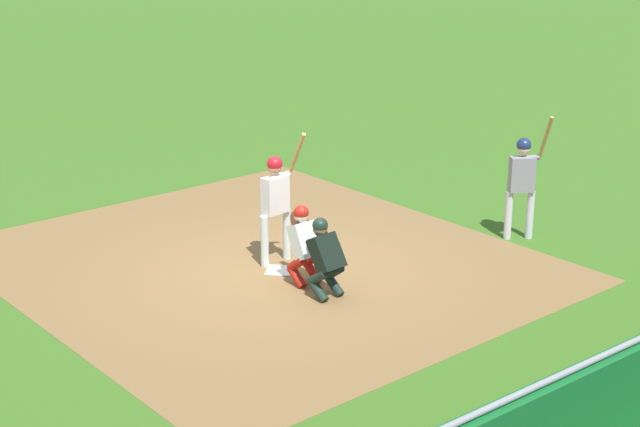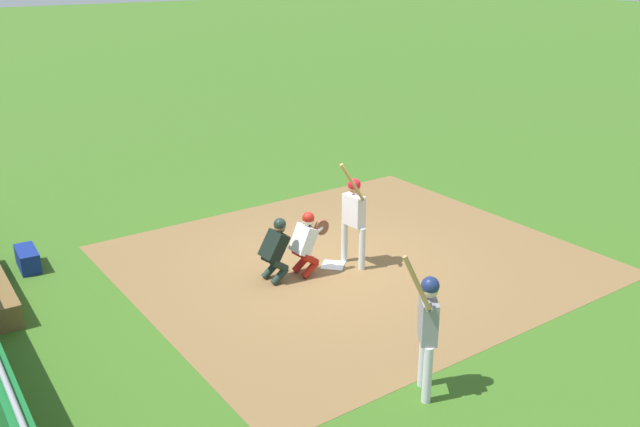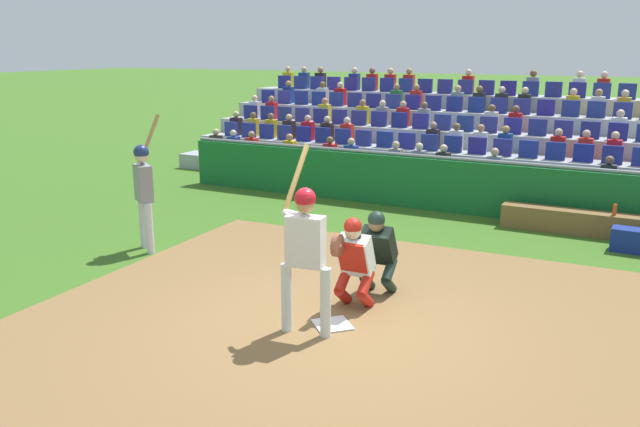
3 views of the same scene
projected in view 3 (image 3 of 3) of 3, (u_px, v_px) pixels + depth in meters
name	position (u px, v px, depth m)	size (l,w,h in m)	color
ground_plane	(332.00, 326.00, 8.19)	(160.00, 160.00, 0.00)	#3A661F
infield_dirt_patch	(314.00, 341.00, 7.76)	(7.81, 8.74, 0.01)	brown
home_plate_marker	(332.00, 324.00, 8.18)	(0.44, 0.44, 0.02)	white
batter_at_plate	(305.00, 244.00, 7.69)	(0.65, 0.64, 2.26)	silver
catcher_crouching	(353.00, 257.00, 8.55)	(0.48, 0.72, 1.29)	#B21F14
home_plate_umpire	(378.00, 248.00, 9.06)	(0.48, 0.52, 1.26)	#1B2C24
dugout_wall	(471.00, 188.00, 13.56)	(13.95, 0.24, 1.18)	#146329
dugout_bench	(590.00, 224.00, 12.09)	(3.19, 0.40, 0.44)	brown
water_bottle_on_bench	(615.00, 210.00, 11.79)	(0.07, 0.07, 0.21)	#D54917
equipment_duffel_bag	(638.00, 241.00, 11.06)	(0.85, 0.36, 0.40)	navy
on_deck_batter	(144.00, 185.00, 10.97)	(0.51, 0.76, 2.29)	silver
bleacher_stand	(517.00, 147.00, 17.48)	(17.77, 5.20, 2.77)	#969DA0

